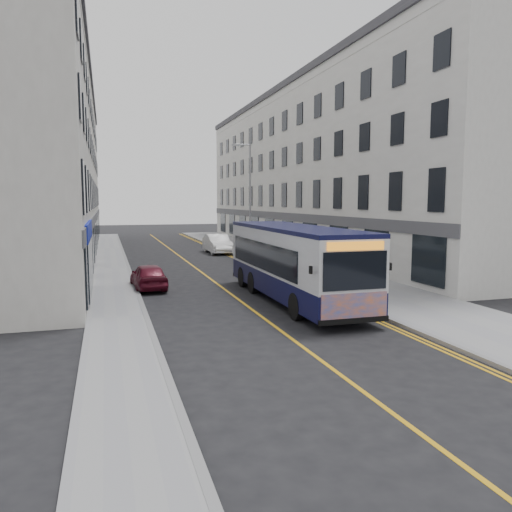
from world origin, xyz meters
TOP-DOWN VIEW (x-y plane):
  - ground at (0.00, 0.00)m, footprint 140.00×140.00m
  - pavement_east at (6.25, 12.00)m, footprint 4.50×64.00m
  - pavement_west at (-5.00, 12.00)m, footprint 2.00×64.00m
  - kerb_east at (4.00, 12.00)m, footprint 0.18×64.00m
  - kerb_west at (-4.00, 12.00)m, footprint 0.18×64.00m
  - road_centre_line at (0.00, 12.00)m, footprint 0.12×64.00m
  - road_dbl_yellow_inner at (3.55, 12.00)m, footprint 0.10×64.00m
  - road_dbl_yellow_outer at (3.75, 12.00)m, footprint 0.10×64.00m
  - terrace_east at (11.50, 21.00)m, footprint 6.00×46.00m
  - terrace_west at (-9.00, 21.00)m, footprint 6.00×46.00m
  - streetlamp at (4.17, 14.00)m, footprint 1.32×0.18m
  - city_bus at (2.10, 0.18)m, footprint 2.50×10.68m
  - bicycle at (4.40, -0.41)m, footprint 2.08×1.13m
  - pedestrian_near at (6.13, 9.68)m, footprint 0.68×0.46m
  - pedestrian_far at (7.39, 13.41)m, footprint 0.83×0.67m
  - car_white at (3.20, 19.72)m, footprint 1.62×4.56m
  - car_maroon at (-3.40, 4.78)m, footprint 1.66×3.67m

SIDE VIEW (x-z plane):
  - ground at x=0.00m, z-range 0.00..0.00m
  - road_centre_line at x=0.00m, z-range 0.00..0.01m
  - road_dbl_yellow_inner at x=3.55m, z-range 0.00..0.01m
  - road_dbl_yellow_outer at x=3.75m, z-range 0.00..0.01m
  - pavement_east at x=6.25m, z-range 0.00..0.12m
  - pavement_west at x=-5.00m, z-range 0.00..0.12m
  - kerb_east at x=4.00m, z-range 0.00..0.13m
  - kerb_west at x=-4.00m, z-range 0.00..0.13m
  - car_maroon at x=-3.40m, z-range 0.00..1.22m
  - bicycle at x=4.40m, z-range 0.12..1.16m
  - car_white at x=3.20m, z-range 0.00..1.50m
  - pedestrian_far at x=7.39m, z-range 0.12..1.73m
  - pedestrian_near at x=6.13m, z-range 0.12..1.95m
  - city_bus at x=2.10m, z-range 0.15..3.25m
  - streetlamp at x=4.17m, z-range 0.38..8.38m
  - terrace_east at x=11.50m, z-range 0.00..13.00m
  - terrace_west at x=-9.00m, z-range 0.00..13.00m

